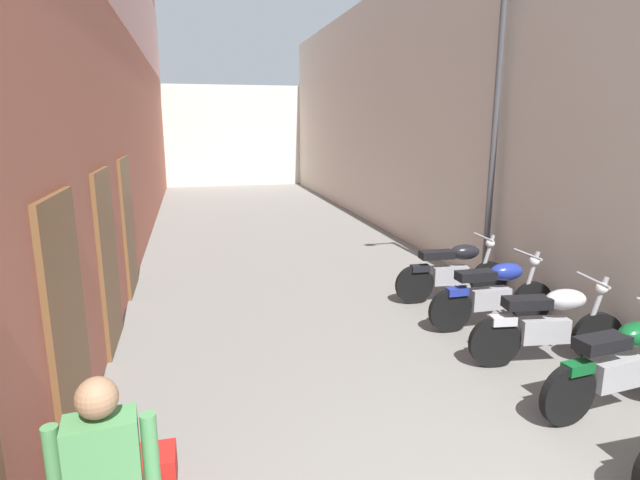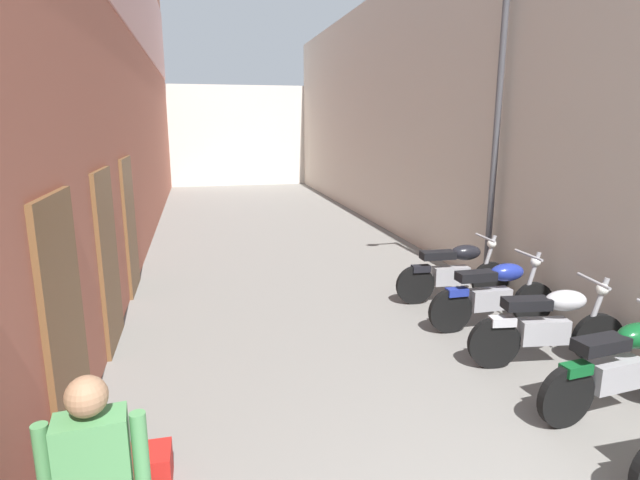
{
  "view_description": "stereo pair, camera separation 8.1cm",
  "coord_description": "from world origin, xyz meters",
  "px_view_note": "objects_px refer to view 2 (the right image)",
  "views": [
    {
      "loc": [
        -1.87,
        -0.91,
        2.74
      ],
      "look_at": [
        -0.23,
        5.66,
        1.19
      ],
      "focal_mm": 28.85,
      "sensor_mm": 36.0,
      "label": 1
    },
    {
      "loc": [
        -1.79,
        -0.93,
        2.74
      ],
      "look_at": [
        -0.23,
        5.66,
        1.19
      ],
      "focal_mm": 28.85,
      "sensor_mm": 36.0,
      "label": 2
    }
  ],
  "objects_px": {
    "motorcycle_second": "(621,365)",
    "motorcycle_fourth": "(494,293)",
    "umbrella_leaning": "(99,436)",
    "motorcycle_third": "(549,324)",
    "motorcycle_fifth": "(454,270)",
    "street_lamp": "(492,120)",
    "plastic_crate": "(142,468)"
  },
  "relations": [
    {
      "from": "motorcycle_second",
      "to": "plastic_crate",
      "type": "height_order",
      "value": "motorcycle_second"
    },
    {
      "from": "street_lamp",
      "to": "motorcycle_second",
      "type": "bearing_deg",
      "value": -100.79
    },
    {
      "from": "motorcycle_fourth",
      "to": "plastic_crate",
      "type": "distance_m",
      "value": 4.86
    },
    {
      "from": "motorcycle_fourth",
      "to": "street_lamp",
      "type": "distance_m",
      "value": 2.82
    },
    {
      "from": "motorcycle_third",
      "to": "motorcycle_fifth",
      "type": "relative_size",
      "value": 1.0
    },
    {
      "from": "motorcycle_third",
      "to": "plastic_crate",
      "type": "height_order",
      "value": "motorcycle_third"
    },
    {
      "from": "motorcycle_fifth",
      "to": "street_lamp",
      "type": "height_order",
      "value": "street_lamp"
    },
    {
      "from": "motorcycle_third",
      "to": "plastic_crate",
      "type": "distance_m",
      "value": 4.47
    },
    {
      "from": "motorcycle_second",
      "to": "motorcycle_third",
      "type": "distance_m",
      "value": 1.04
    },
    {
      "from": "motorcycle_fourth",
      "to": "umbrella_leaning",
      "type": "xyz_separation_m",
      "value": [
        -4.54,
        -2.52,
        0.18
      ]
    },
    {
      "from": "plastic_crate",
      "to": "street_lamp",
      "type": "relative_size",
      "value": 0.09
    },
    {
      "from": "motorcycle_second",
      "to": "street_lamp",
      "type": "height_order",
      "value": "street_lamp"
    },
    {
      "from": "plastic_crate",
      "to": "street_lamp",
      "type": "height_order",
      "value": "street_lamp"
    },
    {
      "from": "motorcycle_fourth",
      "to": "motorcycle_fifth",
      "type": "bearing_deg",
      "value": 90.0
    },
    {
      "from": "motorcycle_fifth",
      "to": "umbrella_leaning",
      "type": "bearing_deg",
      "value": -141.3
    },
    {
      "from": "motorcycle_second",
      "to": "motorcycle_fourth",
      "type": "xyz_separation_m",
      "value": [
        0.0,
        2.17,
        0.0
      ]
    },
    {
      "from": "motorcycle_third",
      "to": "plastic_crate",
      "type": "bearing_deg",
      "value": -166.39
    },
    {
      "from": "umbrella_leaning",
      "to": "motorcycle_third",
      "type": "bearing_deg",
      "value": 17.07
    },
    {
      "from": "motorcycle_fifth",
      "to": "motorcycle_third",
      "type": "bearing_deg",
      "value": -90.0
    },
    {
      "from": "motorcycle_third",
      "to": "street_lamp",
      "type": "height_order",
      "value": "street_lamp"
    },
    {
      "from": "motorcycle_fourth",
      "to": "motorcycle_fifth",
      "type": "xyz_separation_m",
      "value": [
        -0.0,
        1.12,
        0.0
      ]
    },
    {
      "from": "plastic_crate",
      "to": "umbrella_leaning",
      "type": "xyz_separation_m",
      "value": [
        -0.21,
        -0.35,
        0.54
      ]
    },
    {
      "from": "plastic_crate",
      "to": "motorcycle_fourth",
      "type": "bearing_deg",
      "value": 26.68
    },
    {
      "from": "motorcycle_second",
      "to": "motorcycle_fourth",
      "type": "bearing_deg",
      "value": 90.0
    },
    {
      "from": "motorcycle_fourth",
      "to": "street_lamp",
      "type": "bearing_deg",
      "value": 65.04
    },
    {
      "from": "plastic_crate",
      "to": "umbrella_leaning",
      "type": "bearing_deg",
      "value": -121.23
    },
    {
      "from": "motorcycle_fourth",
      "to": "street_lamp",
      "type": "xyz_separation_m",
      "value": [
        0.7,
        1.51,
        2.28
      ]
    },
    {
      "from": "motorcycle_fourth",
      "to": "plastic_crate",
      "type": "xyz_separation_m",
      "value": [
        -4.33,
        -2.18,
        -0.36
      ]
    },
    {
      "from": "motorcycle_second",
      "to": "motorcycle_fifth",
      "type": "relative_size",
      "value": 1.0
    },
    {
      "from": "umbrella_leaning",
      "to": "motorcycle_fifth",
      "type": "bearing_deg",
      "value": 38.7
    },
    {
      "from": "umbrella_leaning",
      "to": "street_lamp",
      "type": "height_order",
      "value": "street_lamp"
    },
    {
      "from": "motorcycle_second",
      "to": "street_lamp",
      "type": "bearing_deg",
      "value": 79.21
    }
  ]
}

